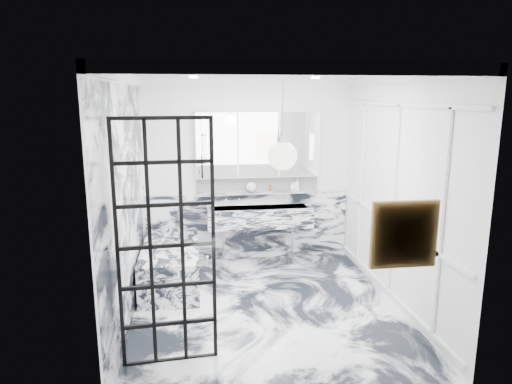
{
  "coord_description": "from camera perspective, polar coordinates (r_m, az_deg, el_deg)",
  "views": [
    {
      "loc": [
        -0.82,
        -5.14,
        2.56
      ],
      "look_at": [
        -0.05,
        0.5,
        1.35
      ],
      "focal_mm": 32.0,
      "sensor_mm": 36.0,
      "label": 1
    }
  ],
  "objects": [
    {
      "name": "amber_bottle",
      "position": [
        7.1,
        1.85,
        0.48
      ],
      "size": [
        0.04,
        0.04,
        0.1
      ],
      "primitive_type": "cylinder",
      "color": "#8C5919",
      "rests_on": "ledge"
    },
    {
      "name": "ledge",
      "position": [
        7.09,
        0.26,
        -0.1
      ],
      "size": [
        1.9,
        0.14,
        0.04
      ],
      "primitive_type": "cube",
      "color": "silver",
      "rests_on": "wall_back"
    },
    {
      "name": "sconce_right",
      "position": [
        7.05,
        7.01,
        5.59
      ],
      "size": [
        0.07,
        0.07,
        0.4
      ],
      "primitive_type": "cylinder",
      "color": "white",
      "rests_on": "mirror_cabinet"
    },
    {
      "name": "mirror_cabinet",
      "position": [
        6.98,
        0.26,
        5.94
      ],
      "size": [
        1.9,
        0.16,
        1.0
      ],
      "primitive_type": "cube",
      "color": "white",
      "rests_on": "wall_back"
    },
    {
      "name": "soap_bottle_b",
      "position": [
        7.17,
        4.94,
        0.78
      ],
      "size": [
        0.09,
        0.09,
        0.16
      ],
      "primitive_type": "imported",
      "rotation": [
        0.0,
        0.0,
        0.29
      ],
      "color": "#4C4C51",
      "rests_on": "ledge"
    },
    {
      "name": "crittall_door",
      "position": [
        4.36,
        -11.14,
        -6.63
      ],
      "size": [
        0.88,
        0.1,
        2.36
      ],
      "primitive_type": null,
      "rotation": [
        0.0,
        0.0,
        0.07
      ],
      "color": "black",
      "rests_on": "floor"
    },
    {
      "name": "wall_right",
      "position": [
        5.8,
        17.06,
        -0.03
      ],
      "size": [
        0.0,
        3.6,
        3.6
      ],
      "primitive_type": "plane",
      "rotation": [
        1.57,
        0.0,
        -1.57
      ],
      "color": "white",
      "rests_on": "floor"
    },
    {
      "name": "soap_bottle_a",
      "position": [
        7.17,
        5.16,
        0.96
      ],
      "size": [
        0.1,
        0.1,
        0.2
      ],
      "primitive_type": "imported",
      "rotation": [
        0.0,
        0.0,
        0.41
      ],
      "color": "#8C5919",
      "rests_on": "ledge"
    },
    {
      "name": "flower_vase",
      "position": [
        5.64,
        -8.98,
        -8.34
      ],
      "size": [
        0.08,
        0.08,
        0.12
      ],
      "primitive_type": "cylinder",
      "color": "silver",
      "rests_on": "bathtub"
    },
    {
      "name": "sconce_left",
      "position": [
        6.82,
        -6.5,
        5.39
      ],
      "size": [
        0.07,
        0.07,
        0.4
      ],
      "primitive_type": "cylinder",
      "color": "white",
      "rests_on": "mirror_cabinet"
    },
    {
      "name": "ceiling",
      "position": [
        5.22,
        1.32,
        14.68
      ],
      "size": [
        3.6,
        3.6,
        0.0
      ],
      "primitive_type": "plane",
      "rotation": [
        3.14,
        0.0,
        0.0
      ],
      "color": "white",
      "rests_on": "wall_back"
    },
    {
      "name": "wall_front",
      "position": [
        3.63,
        5.74,
        -6.62
      ],
      "size": [
        3.6,
        0.0,
        3.6
      ],
      "primitive_type": "plane",
      "rotation": [
        -1.57,
        0.0,
        0.0
      ],
      "color": "white",
      "rests_on": "floor"
    },
    {
      "name": "bathtub",
      "position": [
        6.46,
        -10.54,
        -8.87
      ],
      "size": [
        0.75,
        1.65,
        0.55
      ],
      "primitive_type": "cube",
      "color": "silver",
      "rests_on": "floor"
    },
    {
      "name": "soap_bottle_c",
      "position": [
        7.16,
        4.63,
        0.72
      ],
      "size": [
        0.14,
        0.14,
        0.14
      ],
      "primitive_type": "imported",
      "rotation": [
        0.0,
        0.0,
        0.26
      ],
      "color": "silver",
      "rests_on": "ledge"
    },
    {
      "name": "panel_molding",
      "position": [
        5.81,
        16.82,
        -1.0
      ],
      "size": [
        0.03,
        3.4,
        2.3
      ],
      "primitive_type": "cube",
      "color": "white",
      "rests_on": "floor"
    },
    {
      "name": "subway_tile",
      "position": [
        7.12,
        0.19,
        1.06
      ],
      "size": [
        1.9,
        0.03,
        0.23
      ],
      "primitive_type": "cube",
      "color": "white",
      "rests_on": "wall_back"
    },
    {
      "name": "face_pot",
      "position": [
        7.05,
        -0.63,
        0.61
      ],
      "size": [
        0.16,
        0.16,
        0.16
      ],
      "primitive_type": "sphere",
      "color": "white",
      "rests_on": "ledge"
    },
    {
      "name": "trough_sink",
      "position": [
        7.01,
        0.44,
        -3.1
      ],
      "size": [
        1.6,
        0.45,
        0.3
      ],
      "primitive_type": "cube",
      "color": "silver",
      "rests_on": "wall_back"
    },
    {
      "name": "pendant_light",
      "position": [
        4.08,
        3.3,
        4.56
      ],
      "size": [
        0.26,
        0.26,
        0.26
      ],
      "primitive_type": "sphere",
      "color": "white",
      "rests_on": "ceiling"
    },
    {
      "name": "marble_clad_left",
      "position": [
        5.34,
        -15.8,
        -1.62
      ],
      "size": [
        0.02,
        3.56,
        2.68
      ],
      "primitive_type": "cube",
      "color": "white",
      "rests_on": "floor"
    },
    {
      "name": "floor",
      "position": [
        5.8,
        1.19,
        -14.14
      ],
      "size": [
        3.6,
        3.6,
        0.0
      ],
      "primitive_type": "plane",
      "color": "white",
      "rests_on": "ground"
    },
    {
      "name": "wall_left",
      "position": [
        5.33,
        -16.0,
        -1.0
      ],
      "size": [
        0.0,
        3.6,
        3.6
      ],
      "primitive_type": "plane",
      "rotation": [
        1.57,
        0.0,
        1.57
      ],
      "color": "white",
      "rests_on": "floor"
    },
    {
      "name": "wall_back",
      "position": [
        7.09,
        -1.03,
        2.61
      ],
      "size": [
        3.6,
        0.0,
        3.6
      ],
      "primitive_type": "plane",
      "rotation": [
        1.57,
        0.0,
        0.0
      ],
      "color": "white",
      "rests_on": "floor"
    },
    {
      "name": "artwork",
      "position": [
        3.94,
        18.03,
        -5.06
      ],
      "size": [
        0.47,
        0.04,
        0.47
      ],
      "primitive_type": "cube",
      "color": "#BD8613",
      "rests_on": "wall_front"
    },
    {
      "name": "marble_clad_back",
      "position": [
        7.26,
        -0.98,
        -4.26
      ],
      "size": [
        3.18,
        0.05,
        1.05
      ],
      "primitive_type": "cube",
      "color": "white",
      "rests_on": "floor"
    }
  ]
}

